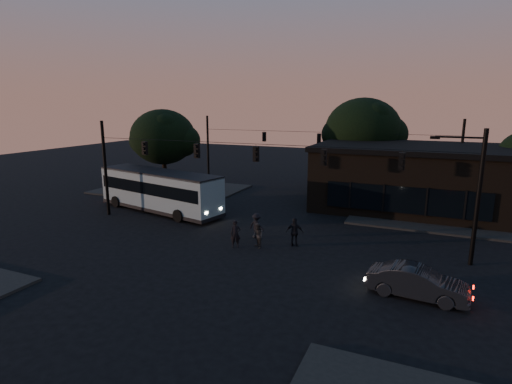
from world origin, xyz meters
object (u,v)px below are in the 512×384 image
at_px(car, 418,282).
at_px(building, 409,177).
at_px(bus, 159,189).
at_px(pedestrian_c, 295,232).
at_px(pedestrian_b, 258,236).
at_px(pedestrian_d, 257,226).
at_px(pedestrian_a, 236,234).

bearing_deg(car, building, 9.89).
bearing_deg(bus, pedestrian_c, -3.30).
relative_size(pedestrian_b, pedestrian_d, 0.92).
bearing_deg(pedestrian_d, pedestrian_c, 179.97).
distance_m(building, pedestrian_a, 17.45).
bearing_deg(pedestrian_c, building, -121.62).
xyz_separation_m(pedestrian_a, pedestrian_c, (3.30, 1.68, 0.05)).
height_order(pedestrian_b, pedestrian_c, pedestrian_c).
xyz_separation_m(pedestrian_b, pedestrian_d, (-0.81, 1.70, 0.07)).
bearing_deg(pedestrian_b, building, 102.31).
bearing_deg(car, pedestrian_d, 70.09).
bearing_deg(pedestrian_c, pedestrian_b, 23.18).
relative_size(pedestrian_a, pedestrian_d, 1.03).
xyz_separation_m(bus, pedestrian_a, (9.64, -5.28, -1.02)).
distance_m(pedestrian_a, pedestrian_b, 1.38).
distance_m(building, pedestrian_d, 15.37).
height_order(pedestrian_b, pedestrian_d, pedestrian_d).
distance_m(car, pedestrian_a, 10.89).
bearing_deg(pedestrian_a, pedestrian_c, 1.94).
height_order(bus, pedestrian_c, bus).
bearing_deg(pedestrian_b, pedestrian_c, 71.84).
xyz_separation_m(pedestrian_c, pedestrian_d, (-2.82, 0.52, -0.07)).
xyz_separation_m(bus, pedestrian_b, (10.92, -4.79, -1.11)).
distance_m(pedestrian_b, pedestrian_c, 2.34).
height_order(bus, car, bus).
relative_size(building, bus, 1.25).
height_order(bus, pedestrian_a, bus).
bearing_deg(bus, building, 38.91).
distance_m(pedestrian_a, pedestrian_c, 3.70).
bearing_deg(pedestrian_a, car, -38.60).
bearing_deg(pedestrian_b, pedestrian_a, -117.66).
bearing_deg(pedestrian_c, pedestrian_d, -17.72).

